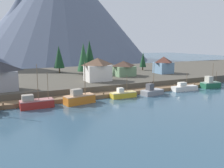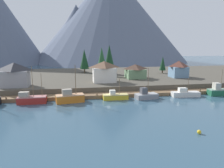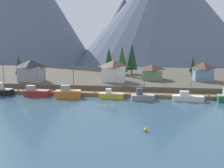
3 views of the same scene
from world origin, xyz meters
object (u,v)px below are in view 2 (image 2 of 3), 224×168
object	(u,v)px
conifer_mid_left	(109,57)
house_grey	(15,74)
fishing_boat_white	(185,94)
channel_buoy	(199,132)
conifer_near_right	(102,60)
house_white	(104,71)
conifer_mid_right	(163,63)
fishing_boat_green	(218,91)
fishing_boat_orange	(70,98)
fishing_boat_yellow	(115,96)
house_green	(135,71)
conifer_near_left	(84,59)
fishing_boat_red	(31,99)
house_blue	(179,69)
fishing_boat_grey	(146,95)

from	to	relation	value
conifer_mid_left	house_grey	bearing A→B (deg)	-144.73
fishing_boat_white	channel_buoy	world-z (taller)	fishing_boat_white
house_grey	conifer_near_right	bearing A→B (deg)	34.33
house_white	conifer_near_right	world-z (taller)	conifer_near_right
conifer_mid_left	conifer_mid_right	xyz separation A→B (m)	(24.07, -1.45, -2.83)
fishing_boat_green	fishing_boat_white	bearing A→B (deg)	-175.83
house_grey	fishing_boat_orange	bearing A→B (deg)	-35.48
fishing_boat_orange	conifer_near_right	world-z (taller)	conifer_near_right
fishing_boat_yellow	fishing_boat_green	world-z (taller)	fishing_boat_green
house_green	conifer_near_left	world-z (taller)	conifer_near_left
fishing_boat_red	conifer_mid_left	world-z (taller)	conifer_mid_left
house_grey	conifer_mid_left	distance (m)	40.28
conifer_near_right	house_green	bearing A→B (deg)	-39.64
conifer_mid_right	house_green	bearing A→B (deg)	-144.31
fishing_boat_orange	house_green	bearing A→B (deg)	32.09
fishing_boat_red	channel_buoy	world-z (taller)	fishing_boat_red
fishing_boat_red	house_green	size ratio (longest dim) A/B	1.34
fishing_boat_red	conifer_near_right	distance (m)	38.97
fishing_boat_red	conifer_mid_right	world-z (taller)	conifer_mid_right
house_blue	conifer_mid_right	size ratio (longest dim) A/B	0.85
conifer_mid_right	fishing_boat_red	bearing A→B (deg)	-147.01
fishing_boat_yellow	fishing_boat_white	bearing A→B (deg)	-0.94
fishing_boat_green	house_blue	world-z (taller)	house_blue
conifer_mid_left	house_green	bearing A→B (deg)	-58.57
conifer_near_left	channel_buoy	bearing A→B (deg)	-76.06
fishing_boat_grey	house_green	xyz separation A→B (m)	(3.09, 21.69, 4.26)
conifer_mid_right	channel_buoy	world-z (taller)	conifer_mid_right
fishing_boat_green	channel_buoy	bearing A→B (deg)	-126.09
conifer_mid_left	channel_buoy	world-z (taller)	conifer_mid_left
house_blue	conifer_mid_right	world-z (taller)	conifer_mid_right
fishing_boat_red	fishing_boat_orange	bearing A→B (deg)	-4.16
house_blue	conifer_near_right	bearing A→B (deg)	160.47
house_white	house_grey	world-z (taller)	house_grey
fishing_boat_orange	house_grey	world-z (taller)	fishing_boat_orange
conifer_mid_left	fishing_boat_white	bearing A→B (deg)	-63.43
house_blue	house_white	world-z (taller)	house_white
fishing_boat_white	house_blue	size ratio (longest dim) A/B	1.28
conifer_mid_right	conifer_mid_left	bearing A→B (deg)	176.55
fishing_boat_orange	channel_buoy	xyz separation A→B (m)	(22.23, -24.47, -0.95)
house_grey	house_green	bearing A→B (deg)	13.99
house_green	house_blue	bearing A→B (deg)	-2.17
conifer_near_left	conifer_mid_left	distance (m)	12.27
conifer_near_right	channel_buoy	distance (m)	57.45
fishing_boat_green	fishing_boat_grey	bearing A→B (deg)	-173.99
house_green	conifer_near_left	bearing A→B (deg)	133.52
fishing_boat_green	house_white	size ratio (longest dim) A/B	0.99
fishing_boat_orange	fishing_boat_white	xyz separation A→B (m)	(33.50, 0.59, -0.42)
house_white	conifer_mid_right	distance (m)	34.25
channel_buoy	fishing_boat_white	bearing A→B (deg)	65.79
conifer_mid_left	house_blue	bearing A→B (deg)	-28.28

